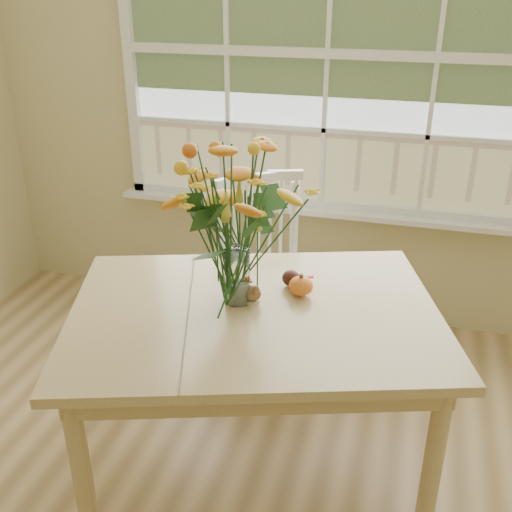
# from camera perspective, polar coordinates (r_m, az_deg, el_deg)

# --- Properties ---
(wall_back) EXTENTS (4.00, 0.02, 2.70)m
(wall_back) POSITION_cam_1_polar(r_m,az_deg,el_deg) (3.36, 6.77, 15.29)
(wall_back) COLOR #C9BF81
(wall_back) RESTS_ON floor
(window) EXTENTS (2.42, 0.12, 1.74)m
(window) POSITION_cam_1_polar(r_m,az_deg,el_deg) (3.29, 6.82, 18.29)
(window) COLOR silver
(window) RESTS_ON wall_back
(dining_table) EXTENTS (1.66, 1.40, 0.76)m
(dining_table) POSITION_cam_1_polar(r_m,az_deg,el_deg) (2.36, -0.13, -7.05)
(dining_table) COLOR tan
(dining_table) RESTS_ON floor
(windsor_chair) EXTENTS (0.64, 0.63, 1.00)m
(windsor_chair) POSITION_cam_1_polar(r_m,az_deg,el_deg) (3.08, 0.90, -1.00)
(windsor_chair) COLOR white
(windsor_chair) RESTS_ON floor
(flower_vase) EXTENTS (0.48, 0.48, 0.57)m
(flower_vase) POSITION_cam_1_polar(r_m,az_deg,el_deg) (2.22, -1.88, 3.32)
(flower_vase) COLOR white
(flower_vase) RESTS_ON dining_table
(pumpkin) EXTENTS (0.10, 0.10, 0.08)m
(pumpkin) POSITION_cam_1_polar(r_m,az_deg,el_deg) (2.40, 4.30, -2.94)
(pumpkin) COLOR orange
(pumpkin) RESTS_ON dining_table
(turkey_figurine) EXTENTS (0.08, 0.06, 0.10)m
(turkey_figurine) POSITION_cam_1_polar(r_m,az_deg,el_deg) (2.34, -0.43, -3.56)
(turkey_figurine) COLOR #CCB78C
(turkey_figurine) RESTS_ON dining_table
(dark_gourd) EXTENTS (0.13, 0.13, 0.07)m
(dark_gourd) POSITION_cam_1_polar(r_m,az_deg,el_deg) (2.47, 3.35, -2.18)
(dark_gourd) COLOR #38160F
(dark_gourd) RESTS_ON dining_table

